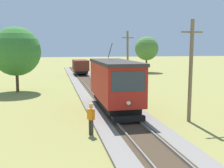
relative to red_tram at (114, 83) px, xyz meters
name	(u,v)px	position (x,y,z in m)	size (l,w,h in m)	color
red_tram	(114,83)	(0.00, 0.00, 0.00)	(2.60, 8.54, 4.79)	red
freight_car	(80,66)	(0.00, 27.07, -0.64)	(2.40, 5.20, 2.31)	maroon
utility_pole_near_tram	(191,70)	(4.16, -3.77, 1.17)	(1.40, 0.28, 6.54)	#7A664C
utility_pole_mid	(128,59)	(4.16, 11.87, 1.25)	(1.40, 0.56, 6.69)	#7A664C
gravel_pile	(112,73)	(4.82, 23.99, -1.57)	(2.24, 2.24, 1.25)	gray
track_worker	(91,117)	(-2.45, -5.22, -1.21)	(0.42, 0.45, 1.78)	#38332D
tree_left_near	(16,51)	(-8.29, 11.30, 2.15)	(5.23, 5.23, 6.97)	#4C3823
tree_right_near	(147,49)	(13.07, 31.35, 2.31)	(4.51, 4.51, 6.77)	#4C3823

